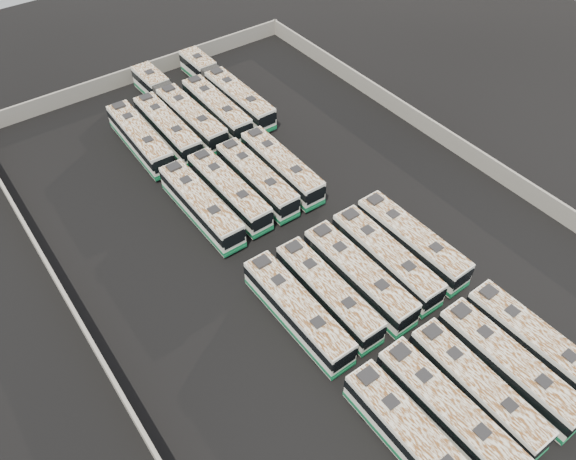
{
  "coord_description": "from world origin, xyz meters",
  "views": [
    {
      "loc": [
        -24.32,
        -30.67,
        40.66
      ],
      "look_at": [
        -1.87,
        -0.03,
        1.6
      ],
      "focal_mm": 35.0,
      "sensor_mm": 36.0,
      "label": 1
    }
  ],
  "objects_px": {
    "bus_front_left": "(448,412)",
    "bus_midfront_left": "(328,293)",
    "bus_midfront_far_left": "(297,311)",
    "bus_back_center": "(178,106)",
    "bus_back_far_left": "(140,138)",
    "bus_midfront_far_right": "(411,241)",
    "bus_back_right": "(217,109)",
    "bus_midback_far_left": "(201,206)",
    "bus_front_far_left": "(415,441)",
    "bus_back_far_right": "(225,88)",
    "bus_front_center": "(476,388)",
    "bus_midback_left": "(229,191)",
    "bus_midback_center": "(257,179)",
    "bus_midback_right": "(282,167)",
    "bus_back_left": "(168,128)",
    "bus_midfront_center": "(359,276)",
    "bus_midfront_right": "(385,258)",
    "bus_front_far_right": "(534,343)",
    "bus_front_right": "(508,366)"
  },
  "relations": [
    {
      "from": "bus_midfront_right",
      "to": "bus_back_center",
      "type": "distance_m",
      "value": 33.68
    },
    {
      "from": "bus_back_right",
      "to": "bus_midback_far_left",
      "type": "bearing_deg",
      "value": -125.71
    },
    {
      "from": "bus_midfront_far_right",
      "to": "bus_midback_far_left",
      "type": "bearing_deg",
      "value": 129.01
    },
    {
      "from": "bus_front_right",
      "to": "bus_back_far_left",
      "type": "bearing_deg",
      "value": 102.32
    },
    {
      "from": "bus_midback_left",
      "to": "bus_back_left",
      "type": "bearing_deg",
      "value": 89.09
    },
    {
      "from": "bus_midfront_right",
      "to": "bus_midback_left",
      "type": "bearing_deg",
      "value": 112.58
    },
    {
      "from": "bus_front_center",
      "to": "bus_midback_far_left",
      "type": "relative_size",
      "value": 0.96
    },
    {
      "from": "bus_midback_left",
      "to": "bus_back_left",
      "type": "distance_m",
      "value": 13.63
    },
    {
      "from": "bus_midfront_center",
      "to": "bus_midback_left",
      "type": "relative_size",
      "value": 1.02
    },
    {
      "from": "bus_back_far_right",
      "to": "bus_front_far_left",
      "type": "bearing_deg",
      "value": -106.31
    },
    {
      "from": "bus_front_far_right",
      "to": "bus_back_far_right",
      "type": "distance_m",
      "value": 47.35
    },
    {
      "from": "bus_midfront_far_left",
      "to": "bus_midfront_far_right",
      "type": "xyz_separation_m",
      "value": [
        13.61,
        0.07,
        0.01
      ]
    },
    {
      "from": "bus_front_far_right",
      "to": "bus_midfront_right",
      "type": "height_order",
      "value": "bus_midfront_right"
    },
    {
      "from": "bus_midfront_left",
      "to": "bus_midback_far_left",
      "type": "relative_size",
      "value": 0.96
    },
    {
      "from": "bus_back_far_left",
      "to": "bus_back_far_right",
      "type": "distance_m",
      "value": 14.02
    },
    {
      "from": "bus_midfront_far_left",
      "to": "bus_back_far_left",
      "type": "height_order",
      "value": "bus_back_far_left"
    },
    {
      "from": "bus_midfront_far_left",
      "to": "bus_front_left",
      "type": "bearing_deg",
      "value": -76.13
    },
    {
      "from": "bus_front_center",
      "to": "bus_midfront_center",
      "type": "distance_m",
      "value": 13.54
    },
    {
      "from": "bus_midback_left",
      "to": "bus_midfront_left",
      "type": "bearing_deg",
      "value": -91.12
    },
    {
      "from": "bus_front_left",
      "to": "bus_midfront_far_left",
      "type": "bearing_deg",
      "value": 103.05
    },
    {
      "from": "bus_front_left",
      "to": "bus_midfront_center",
      "type": "bearing_deg",
      "value": 75.51
    },
    {
      "from": "bus_midback_far_left",
      "to": "bus_midback_center",
      "type": "distance_m",
      "value": 6.85
    },
    {
      "from": "bus_front_far_right",
      "to": "bus_midfront_right",
      "type": "xyz_separation_m",
      "value": [
        -3.48,
        13.8,
        0.04
      ]
    },
    {
      "from": "bus_back_center",
      "to": "bus_back_far_left",
      "type": "bearing_deg",
      "value": -154.7
    },
    {
      "from": "bus_back_far_right",
      "to": "bus_front_left",
      "type": "bearing_deg",
      "value": -102.36
    },
    {
      "from": "bus_front_left",
      "to": "bus_midfront_far_left",
      "type": "relative_size",
      "value": 1.0
    },
    {
      "from": "bus_midback_right",
      "to": "bus_back_right",
      "type": "relative_size",
      "value": 0.99
    },
    {
      "from": "bus_midfront_left",
      "to": "bus_midback_far_left",
      "type": "distance_m",
      "value": 16.53
    },
    {
      "from": "bus_midback_center",
      "to": "bus_back_far_left",
      "type": "relative_size",
      "value": 0.96
    },
    {
      "from": "bus_front_right",
      "to": "bus_midfront_center",
      "type": "bearing_deg",
      "value": 103.34
    },
    {
      "from": "bus_front_far_left",
      "to": "bus_back_far_right",
      "type": "bearing_deg",
      "value": 74.13
    },
    {
      "from": "bus_midfront_center",
      "to": "bus_back_left",
      "type": "relative_size",
      "value": 1.01
    },
    {
      "from": "bus_back_far_left",
      "to": "bus_back_center",
      "type": "relative_size",
      "value": 0.65
    },
    {
      "from": "bus_front_far_right",
      "to": "bus_midfront_far_right",
      "type": "distance_m",
      "value": 13.94
    },
    {
      "from": "bus_front_right",
      "to": "bus_midback_right",
      "type": "height_order",
      "value": "bus_front_right"
    },
    {
      "from": "bus_midback_left",
      "to": "bus_midfront_far_right",
      "type": "bearing_deg",
      "value": -58.85
    },
    {
      "from": "bus_midback_left",
      "to": "bus_midback_right",
      "type": "distance_m",
      "value": 6.69
    },
    {
      "from": "bus_front_center",
      "to": "bus_midback_left",
      "type": "xyz_separation_m",
      "value": [
        -3.29,
        30.16,
        0.04
      ]
    },
    {
      "from": "bus_front_left",
      "to": "bus_midfront_left",
      "type": "xyz_separation_m",
      "value": [
        -0.13,
        13.8,
        -0.05
      ]
    },
    {
      "from": "bus_back_far_left",
      "to": "bus_midfront_far_left",
      "type": "bearing_deg",
      "value": -88.6
    },
    {
      "from": "bus_midfront_far_left",
      "to": "bus_midfront_right",
      "type": "height_order",
      "value": "bus_midfront_right"
    },
    {
      "from": "bus_front_far_right",
      "to": "bus_midback_center",
      "type": "distance_m",
      "value": 30.92
    },
    {
      "from": "bus_midfront_right",
      "to": "bus_back_center",
      "type": "height_order",
      "value": "bus_midfront_right"
    },
    {
      "from": "bus_midback_left",
      "to": "bus_back_right",
      "type": "height_order",
      "value": "bus_back_right"
    },
    {
      "from": "bus_midfront_center",
      "to": "bus_back_left",
      "type": "bearing_deg",
      "value": 95.5
    },
    {
      "from": "bus_back_right",
      "to": "bus_midback_right",
      "type": "bearing_deg",
      "value": -89.64
    },
    {
      "from": "bus_midfront_left",
      "to": "bus_midback_right",
      "type": "bearing_deg",
      "value": 67.71
    },
    {
      "from": "bus_front_center",
      "to": "bus_midfront_left",
      "type": "distance_m",
      "value": 14.15
    },
    {
      "from": "bus_back_right",
      "to": "bus_front_left",
      "type": "bearing_deg",
      "value": -98.06
    },
    {
      "from": "bus_front_left",
      "to": "bus_midfront_left",
      "type": "relative_size",
      "value": 1.03
    }
  ]
}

